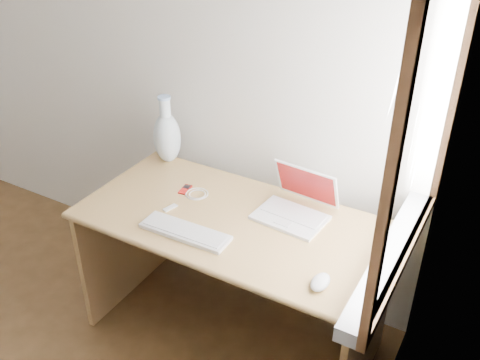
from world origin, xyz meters
The scene contains 10 objects.
back_wall centered at (0.00, 1.75, 1.30)m, with size 3.50×0.04×2.60m, color white.
window centered at (1.72, 1.30, 1.28)m, with size 0.11×0.99×1.10m.
desk centered at (0.98, 1.38, 0.51)m, with size 1.36×0.68×0.72m.
laptop centered at (1.21, 1.47, 0.77)m, with size 0.32×0.28×0.21m.
external_keyboard centered at (0.87, 1.11, 0.73)m, with size 0.40×0.13×0.02m.
mouse centered at (1.49, 1.09, 0.74)m, with size 0.07×0.11×0.04m, color white.
ipod centered at (0.67, 1.39, 0.72)m, with size 0.05×0.09×0.01m.
cable_coil centered at (0.74, 1.39, 0.72)m, with size 0.11×0.11×0.01m, color white.
remote centered at (0.70, 1.23, 0.72)m, with size 0.03×0.07×0.01m, color white.
vase centered at (0.43, 1.59, 0.86)m, with size 0.14×0.14×0.36m.
Camera 1 is at (1.98, -0.37, 2.07)m, focal length 40.00 mm.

